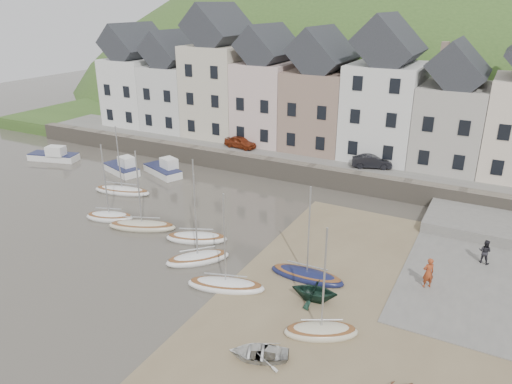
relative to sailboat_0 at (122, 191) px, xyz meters
The scene contains 25 objects.
ground 15.50m from the sailboat_0, 26.17° to the right, with size 160.00×160.00×0.00m, color #443E35.
quay_land 28.76m from the sailboat_0, 61.06° to the left, with size 90.00×30.00×1.50m, color #375522.
quay_street 19.54m from the sailboat_0, 44.48° to the left, with size 70.00×7.00×0.10m, color slate.
seawall 17.24m from the sailboat_0, 36.15° to the left, with size 70.00×1.20×1.80m, color slate.
beach 25.83m from the sailboat_0, 15.35° to the right, with size 18.00×26.00×0.06m, color #776449.
slipway 28.94m from the sailboat_0, ahead, with size 8.00×18.00×0.12m, color slate.
hillside 56.91m from the sailboat_0, 80.48° to the left, with size 134.40×84.00×84.00m.
townhouse_terrace 24.29m from the sailboat_0, 47.60° to the left, with size 61.05×8.00×13.93m.
sailboat_0 is the anchor object (origin of this frame).
sailboat_1 5.56m from the sailboat_0, 57.64° to the right, with size 4.06×2.69×6.32m.
sailboat_2 7.94m from the sailboat_0, 37.06° to the right, with size 5.35×3.34×6.32m.
sailboat_3 14.55m from the sailboat_0, 28.34° to the right, with size 4.00×4.09×6.32m.
sailboat_4 11.94m from the sailboat_0, 22.14° to the right, with size 4.63×3.14×6.32m.
sailboat_5 20.68m from the sailboat_0, 15.47° to the right, with size 4.77×1.66×6.32m.
sailboat_6 18.33m from the sailboat_0, 28.64° to the right, with size 4.94×2.88×6.32m.
sailboat_7 24.80m from the sailboat_0, 24.23° to the right, with size 4.07×3.13×6.32m.
motorboat_0 5.61m from the sailboat_0, 131.87° to the left, with size 4.81×3.10×1.70m.
motorboat_1 13.58m from the sailboat_0, 163.63° to the left, with size 5.54×3.06×1.70m.
motorboat_2 5.73m from the sailboat_0, 87.86° to the left, with size 4.97×3.34×1.70m.
rowboat_white 24.48m from the sailboat_0, 32.68° to the right, with size 2.04×2.86×0.59m, color silver.
rowboat_green 22.51m from the sailboat_0, 19.60° to the right, with size 2.25×2.60×1.37m, color #163226.
person_red 26.82m from the sailboat_0, ahead, with size 0.70×0.46×1.91m, color #9B3C1C.
person_dark 29.41m from the sailboat_0, ahead, with size 0.79×0.61×1.62m, color #242328.
car_left 13.72m from the sailboat_0, 68.82° to the left, with size 1.42×3.53×1.20m, color maroon.
car_right 22.80m from the sailboat_0, 33.88° to the left, with size 1.26×3.61×1.19m, color black.
Camera 1 is at (15.17, -22.69, 15.91)m, focal length 33.70 mm.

